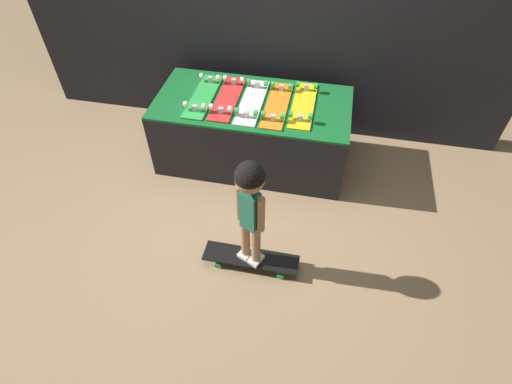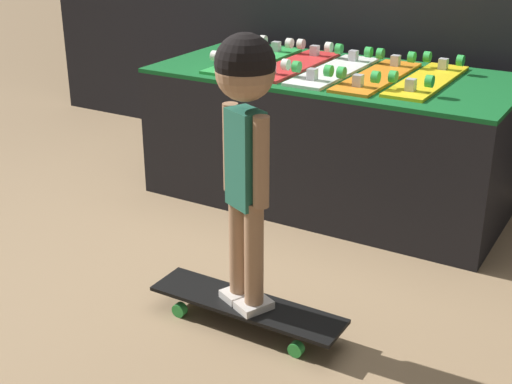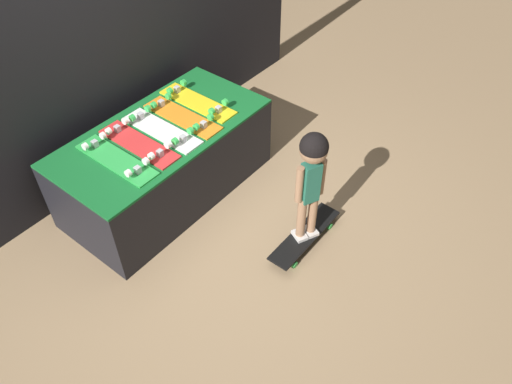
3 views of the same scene
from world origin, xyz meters
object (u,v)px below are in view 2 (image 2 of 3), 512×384
object	(u,v)px
skateboard_red_on_rack	(294,63)
child	(245,123)
skateboard_orange_on_rack	(378,75)
skateboard_on_floor	(246,307)
skateboard_green_on_rack	(254,59)
skateboard_yellow_on_rack	(427,79)
skateboard_white_on_rack	(334,69)

from	to	relation	value
skateboard_red_on_rack	child	distance (m)	1.31
skateboard_orange_on_rack	skateboard_on_floor	xyz separation A→B (m)	(0.02, -1.21, -0.59)
skateboard_on_floor	child	size ratio (longest dim) A/B	0.76
skateboard_green_on_rack	skateboard_yellow_on_rack	bearing A→B (deg)	2.55
skateboard_white_on_rack	skateboard_orange_on_rack	world-z (taller)	same
skateboard_white_on_rack	skateboard_yellow_on_rack	size ratio (longest dim) A/B	1.00
skateboard_yellow_on_rack	skateboard_on_floor	distance (m)	1.40
skateboard_white_on_rack	child	xyz separation A→B (m)	(0.24, -1.21, 0.10)
skateboard_green_on_rack	skateboard_yellow_on_rack	distance (m)	0.89
skateboard_orange_on_rack	skateboard_on_floor	size ratio (longest dim) A/B	0.96
skateboard_orange_on_rack	child	bearing A→B (deg)	-89.08
skateboard_green_on_rack	skateboard_on_floor	xyz separation A→B (m)	(0.69, -1.21, -0.59)
skateboard_white_on_rack	child	distance (m)	1.24
skateboard_green_on_rack	skateboard_white_on_rack	xyz separation A→B (m)	(0.44, -0.00, 0.00)
skateboard_white_on_rack	skateboard_orange_on_rack	bearing A→B (deg)	-0.43
skateboard_green_on_rack	skateboard_orange_on_rack	world-z (taller)	same
skateboard_yellow_on_rack	child	bearing A→B (deg)	-99.21
skateboard_green_on_rack	skateboard_on_floor	bearing A→B (deg)	-60.47
skateboard_green_on_rack	skateboard_on_floor	size ratio (longest dim) A/B	0.96
skateboard_white_on_rack	skateboard_on_floor	size ratio (longest dim) A/B	0.96
skateboard_red_on_rack	skateboard_orange_on_rack	bearing A→B (deg)	-1.87
skateboard_white_on_rack	skateboard_red_on_rack	bearing A→B (deg)	176.69
skateboard_yellow_on_rack	skateboard_red_on_rack	bearing A→B (deg)	-177.45
skateboard_green_on_rack	skateboard_red_on_rack	distance (m)	0.22
skateboard_green_on_rack	skateboard_white_on_rack	size ratio (longest dim) A/B	1.00
skateboard_green_on_rack	skateboard_orange_on_rack	xyz separation A→B (m)	(0.67, -0.00, 0.00)
skateboard_red_on_rack	skateboard_green_on_rack	bearing A→B (deg)	-177.47
skateboard_red_on_rack	child	xyz separation A→B (m)	(0.46, -1.22, 0.10)
skateboard_green_on_rack	child	size ratio (longest dim) A/B	0.73
child	skateboard_yellow_on_rack	bearing A→B (deg)	105.50
skateboard_orange_on_rack	skateboard_yellow_on_rack	xyz separation A→B (m)	(0.22, 0.04, 0.00)
skateboard_white_on_rack	child	bearing A→B (deg)	-78.69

